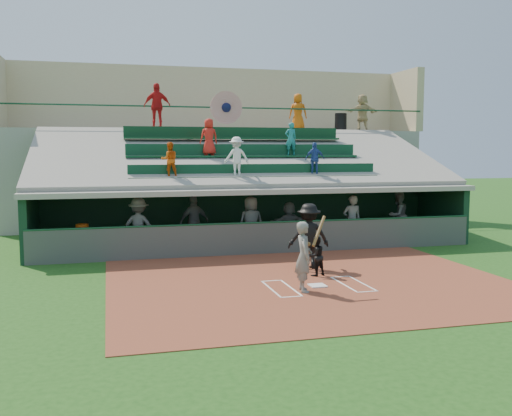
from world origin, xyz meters
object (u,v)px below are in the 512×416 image
object	(u,v)px
trash_bin	(341,122)
white_table	(81,246)
batter_at_plate	(304,256)
home_plate	(318,285)
water_cooler	(82,230)
catcher	(316,256)

from	to	relation	value
trash_bin	white_table	bearing A→B (deg)	-150.82
batter_at_plate	white_table	world-z (taller)	batter_at_plate
white_table	batter_at_plate	bearing A→B (deg)	-32.79
home_plate	white_table	bearing A→B (deg)	136.70
white_table	water_cooler	distance (m)	0.56
home_plate	batter_at_plate	distance (m)	1.14
batter_at_plate	white_table	distance (m)	8.62
white_table	trash_bin	world-z (taller)	trash_bin
catcher	white_table	xyz separation A→B (m)	(-6.72, 4.74, -0.21)
batter_at_plate	water_cooler	xyz separation A→B (m)	(-5.71, 6.33, 0.01)
batter_at_plate	trash_bin	xyz separation A→B (m)	(6.61, 13.30, 4.11)
catcher	trash_bin	xyz separation A→B (m)	(5.66, 11.65, 4.45)
water_cooler	trash_bin	xyz separation A→B (m)	(12.32, 6.96, 4.10)
trash_bin	catcher	bearing A→B (deg)	-115.91
batter_at_plate	catcher	size ratio (longest dim) A/B	1.70
white_table	water_cooler	xyz separation A→B (m)	(0.06, -0.05, 0.56)
catcher	batter_at_plate	bearing A→B (deg)	41.37
white_table	home_plate	bearing A→B (deg)	-28.16
catcher	white_table	bearing A→B (deg)	-53.89
water_cooler	trash_bin	bearing A→B (deg)	29.48
white_table	water_cooler	bearing A→B (deg)	-27.25
white_table	catcher	bearing A→B (deg)	-20.07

